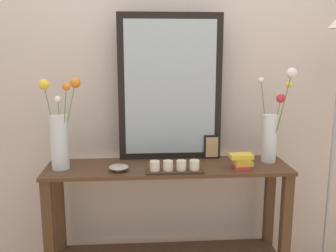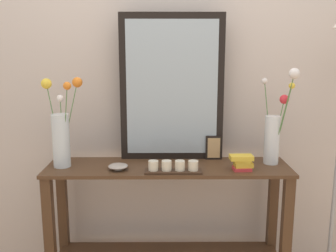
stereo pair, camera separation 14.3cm
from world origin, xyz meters
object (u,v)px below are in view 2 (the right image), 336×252
tall_vase_left (61,132)px  candle_tray (173,167)px  console_table (168,215)px  mirror_leaning (172,88)px  picture_frame_small (214,148)px  book_stack (242,162)px  decorative_bowl (118,166)px  vase_right (275,130)px

tall_vase_left → candle_tray: bearing=-10.7°
console_table → tall_vase_left: (-0.62, -0.00, 0.52)m
mirror_leaning → picture_frame_small: bearing=-4.7°
console_table → candle_tray: 0.36m
candle_tray → book_stack: 0.39m
console_table → decorative_bowl: decorative_bowl is taller
mirror_leaning → picture_frame_small: size_ratio=5.94×
tall_vase_left → book_stack: 1.05m
decorative_bowl → candle_tray: bearing=-8.5°
candle_tray → picture_frame_small: 0.36m
console_table → book_stack: (0.42, -0.08, 0.36)m
tall_vase_left → decorative_bowl: (0.33, -0.08, -0.19)m
tall_vase_left → vase_right: (1.25, 0.04, -0.00)m
picture_frame_small → book_stack: size_ratio=1.12×
tall_vase_left → candle_tray: (0.65, -0.12, -0.18)m
mirror_leaning → vase_right: 0.66m
tall_vase_left → mirror_leaning: bearing=13.5°
tall_vase_left → candle_tray: 0.68m
candle_tray → book_stack: size_ratio=2.39×
candle_tray → tall_vase_left: bearing=169.3°
picture_frame_small → console_table: bearing=-155.2°
book_stack → vase_right: bearing=30.9°
candle_tray → picture_frame_small: picture_frame_small is taller
mirror_leaning → book_stack: 0.61m
candle_tray → console_table: bearing=103.1°
book_stack → mirror_leaning: bearing=149.3°
tall_vase_left → picture_frame_small: (0.90, 0.13, -0.13)m
mirror_leaning → candle_tray: bearing=-89.2°
candle_tray → decorative_bowl: bearing=171.5°
mirror_leaning → picture_frame_small: (0.26, -0.02, -0.37)m
picture_frame_small → decorative_bowl: (-0.57, -0.21, -0.05)m
decorative_bowl → tall_vase_left: bearing=167.3°
mirror_leaning → picture_frame_small: 0.45m
tall_vase_left → book_stack: tall_vase_left is taller
book_stack → decorative_bowl: bearing=179.5°
candle_tray → decorative_bowl: 0.32m
mirror_leaning → tall_vase_left: mirror_leaning is taller
console_table → mirror_leaning: size_ratio=1.61×
mirror_leaning → decorative_bowl: bearing=-143.5°
picture_frame_small → decorative_bowl: size_ratio=1.33×
candle_tray → book_stack: book_stack is taller
decorative_bowl → vase_right: bearing=7.5°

